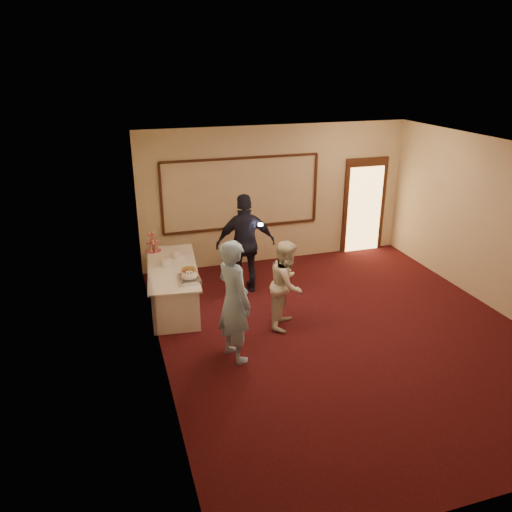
# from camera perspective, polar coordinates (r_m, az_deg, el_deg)

# --- Properties ---
(floor) EXTENTS (7.00, 7.00, 0.00)m
(floor) POSITION_cam_1_polar(r_m,az_deg,el_deg) (8.56, 10.14, -8.67)
(floor) COLOR black
(floor) RESTS_ON ground
(room_walls) EXTENTS (6.04, 7.04, 3.02)m
(room_walls) POSITION_cam_1_polar(r_m,az_deg,el_deg) (7.75, 11.12, 4.38)
(room_walls) COLOR beige
(room_walls) RESTS_ON floor
(wall_molding) EXTENTS (3.45, 0.04, 1.55)m
(wall_molding) POSITION_cam_1_polar(r_m,az_deg,el_deg) (10.69, -1.65, 7.16)
(wall_molding) COLOR black
(wall_molding) RESTS_ON room_walls
(doorway) EXTENTS (1.05, 0.07, 2.20)m
(doorway) POSITION_cam_1_polar(r_m,az_deg,el_deg) (11.92, 12.25, 5.62)
(doorway) COLOR black
(doorway) RESTS_ON floor
(buffet_table) EXTENTS (1.10, 2.33, 0.77)m
(buffet_table) POSITION_cam_1_polar(r_m,az_deg,el_deg) (9.29, -9.41, -3.39)
(buffet_table) COLOR white
(buffet_table) RESTS_ON floor
(pavlova_tray) EXTENTS (0.34, 0.49, 0.18)m
(pavlova_tray) POSITION_cam_1_polar(r_m,az_deg,el_deg) (8.48, -7.61, -2.38)
(pavlova_tray) COLOR silver
(pavlova_tray) RESTS_ON buffet_table
(cupcake_stand) EXTENTS (0.31, 0.31, 0.45)m
(cupcake_stand) POSITION_cam_1_polar(r_m,az_deg,el_deg) (9.90, -11.74, 1.46)
(cupcake_stand) COLOR #D24661
(cupcake_stand) RESTS_ON buffet_table
(plate_stack_a) EXTENTS (0.19, 0.19, 0.15)m
(plate_stack_a) POSITION_cam_1_polar(r_m,az_deg,el_deg) (9.16, -10.28, -0.68)
(plate_stack_a) COLOR white
(plate_stack_a) RESTS_ON buffet_table
(plate_stack_b) EXTENTS (0.17, 0.17, 0.15)m
(plate_stack_b) POSITION_cam_1_polar(r_m,az_deg,el_deg) (9.51, -9.07, 0.23)
(plate_stack_b) COLOR white
(plate_stack_b) RESTS_ON buffet_table
(tart) EXTENTS (0.29, 0.29, 0.06)m
(tart) POSITION_cam_1_polar(r_m,az_deg,el_deg) (8.86, -7.68, -1.65)
(tart) COLOR white
(tart) RESTS_ON buffet_table
(man) EXTENTS (0.65, 0.80, 1.91)m
(man) POSITION_cam_1_polar(r_m,az_deg,el_deg) (7.36, -2.53, -5.17)
(man) COLOR #94C6F5
(man) RESTS_ON floor
(woman) EXTENTS (0.89, 0.93, 1.52)m
(woman) POSITION_cam_1_polar(r_m,az_deg,el_deg) (8.36, 3.55, -3.24)
(woman) COLOR #ECE7CE
(woman) RESTS_ON floor
(guest) EXTENTS (1.19, 0.60, 1.95)m
(guest) POSITION_cam_1_polar(r_m,az_deg,el_deg) (9.52, -1.21, 1.39)
(guest) COLOR black
(guest) RESTS_ON floor
(camera_flash) EXTENTS (0.08, 0.05, 0.05)m
(camera_flash) POSITION_cam_1_polar(r_m,az_deg,el_deg) (9.19, 0.51, 3.60)
(camera_flash) COLOR white
(camera_flash) RESTS_ON guest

